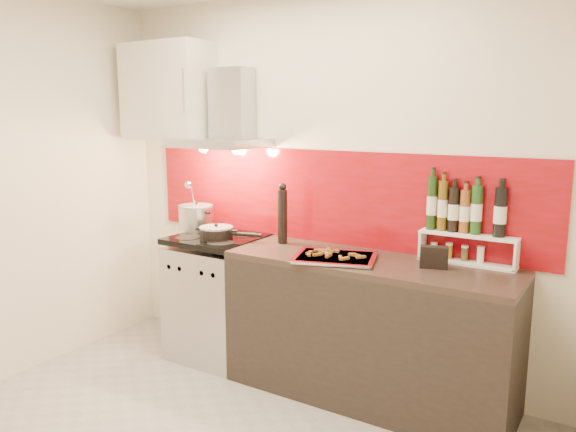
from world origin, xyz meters
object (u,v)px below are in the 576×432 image
Objects in this scene: saute_pan at (217,233)px; pepper_mill at (283,214)px; range_stove at (218,298)px; counter at (368,329)px; stock_pot at (196,217)px; baking_tray at (335,257)px.

saute_pan is 0.50m from pepper_mill.
range_stove is 2.16× the size of pepper_mill.
range_stove is 0.52m from saute_pan.
counter is at bearing -8.14° from pepper_mill.
pepper_mill is at bearing 20.11° from saute_pan.
pepper_mill is at bearing 11.91° from range_stove.
counter is (1.20, 0.00, 0.01)m from range_stove.
range_stove reaches higher than counter.
range_stove is at bearing 132.81° from saute_pan.
stock_pot is 1.31m from baking_tray.
stock_pot is at bearing 160.97° from range_stove.
baking_tray is (0.96, -0.04, -0.04)m from saute_pan.
saute_pan reaches higher than range_stove.
counter is 1.25m from saute_pan.
counter is at bearing 28.42° from baking_tray.
pepper_mill is (0.78, 0.01, 0.10)m from stock_pot.
pepper_mill is at bearing 0.63° from stock_pot.
range_stove is at bearing -168.09° from pepper_mill.
stock_pot reaches higher than range_stove.
range_stove is at bearing -19.03° from stock_pot.
stock_pot is (-0.28, 0.10, 0.56)m from range_stove.
saute_pan is 1.08× the size of pepper_mill.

